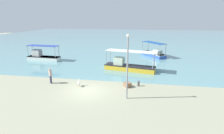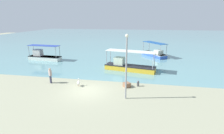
# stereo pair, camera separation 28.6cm
# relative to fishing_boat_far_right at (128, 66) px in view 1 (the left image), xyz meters

# --- Properties ---
(ground) EXTENTS (120.00, 120.00, 0.00)m
(ground) POSITION_rel_fishing_boat_far_right_xyz_m (-3.30, -7.69, -0.62)
(ground) COLOR gray
(harbor_water) EXTENTS (110.00, 90.00, 0.00)m
(harbor_water) POSITION_rel_fishing_boat_far_right_xyz_m (-3.30, 40.31, -0.62)
(harbor_water) COLOR #619195
(harbor_water) RESTS_ON ground
(fishing_boat_far_right) EXTENTS (7.00, 3.03, 2.66)m
(fishing_boat_far_right) POSITION_rel_fishing_boat_far_right_xyz_m (0.00, 0.00, 0.00)
(fishing_boat_far_right) COLOR gold
(fishing_boat_far_right) RESTS_ON harbor_water
(fishing_boat_far_left) EXTENTS (5.67, 1.89, 2.49)m
(fishing_boat_far_left) POSITION_rel_fishing_boat_far_right_xyz_m (-14.65, 3.41, 0.03)
(fishing_boat_far_left) COLOR white
(fishing_boat_far_left) RESTS_ON harbor_water
(fishing_boat_near_left) EXTENTS (4.54, 5.27, 2.55)m
(fishing_boat_near_left) POSITION_rel_fishing_boat_far_right_xyz_m (3.91, 9.58, -0.05)
(fishing_boat_near_left) COLOR blue
(fishing_boat_near_left) RESTS_ON harbor_water
(pelican) EXTENTS (0.41, 0.80, 0.80)m
(pelican) POSITION_rel_fishing_boat_far_right_xyz_m (-4.60, -6.67, -0.24)
(pelican) COLOR #E0997A
(pelican) RESTS_ON ground
(lamp_post) EXTENTS (0.28, 0.28, 5.65)m
(lamp_post) POSITION_rel_fishing_boat_far_right_xyz_m (0.56, -8.67, 2.56)
(lamp_post) COLOR gray
(lamp_post) RESTS_ON ground
(mooring_bollard) EXTENTS (0.25, 0.25, 0.61)m
(mooring_bollard) POSITION_rel_fishing_boat_far_right_xyz_m (1.52, -5.58, -0.30)
(mooring_bollard) COLOR #47474C
(mooring_bollard) RESTS_ON ground
(fisherman_standing) EXTENTS (0.45, 0.43, 1.69)m
(fisherman_standing) POSITION_rel_fishing_boat_far_right_xyz_m (-7.91, -6.36, 0.29)
(fisherman_standing) COLOR #303149
(fisherman_standing) RESTS_ON ground
(cargo_crate) EXTENTS (0.88, 0.89, 0.47)m
(cargo_crate) POSITION_rel_fishing_boat_far_right_xyz_m (0.40, -6.00, -0.39)
(cargo_crate) COLOR #845E44
(cargo_crate) RESTS_ON ground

